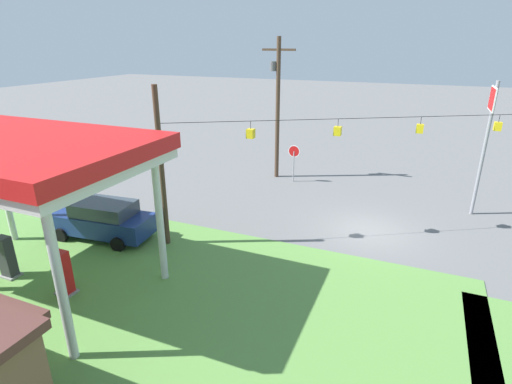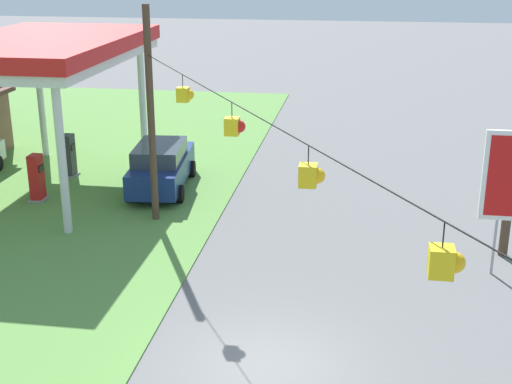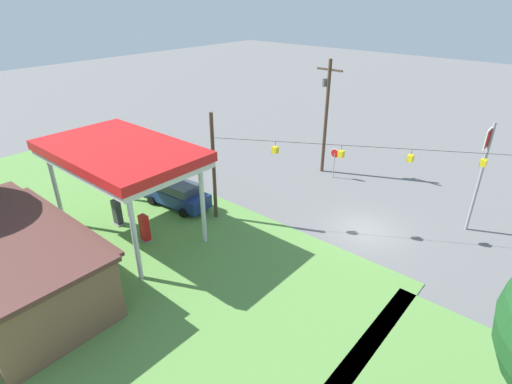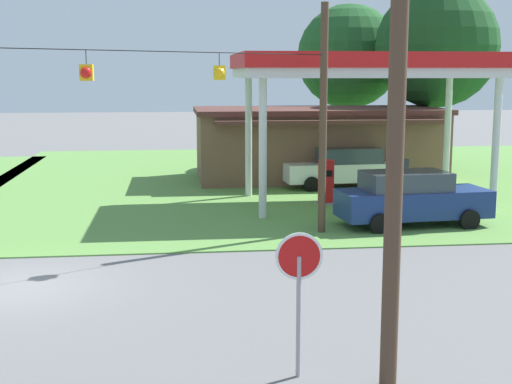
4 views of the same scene
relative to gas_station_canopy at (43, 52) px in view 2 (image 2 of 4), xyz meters
name	(u,v)px [view 2 (image 2 of 4)]	position (x,y,z in m)	size (l,w,h in m)	color
ground_plane	(264,367)	(-11.14, -9.84, -5.30)	(160.00, 160.00, 0.00)	slate
gas_station_canopy	(43,52)	(0.00, 0.00, 0.00)	(9.93, 6.04, 5.83)	silver
fuel_pump_near	(37,179)	(-1.49, 0.00, -4.45)	(0.71, 0.56, 1.78)	gray
fuel_pump_far	(69,157)	(1.49, 0.00, -4.45)	(0.71, 0.56, 1.78)	gray
car_at_pumps_front	(161,166)	(0.53, -4.15, -4.33)	(5.20, 2.47, 1.86)	navy
stop_sign_roadside	(498,215)	(-5.35, -15.62, -3.49)	(0.80, 0.08, 2.50)	#99999E
signal_span_gantry	(266,200)	(-11.14, -9.85, -1.32)	(17.18, 10.24, 7.25)	#4C3828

